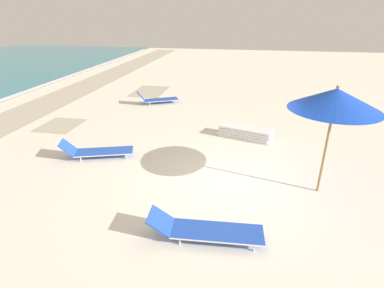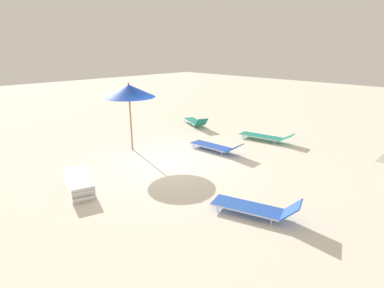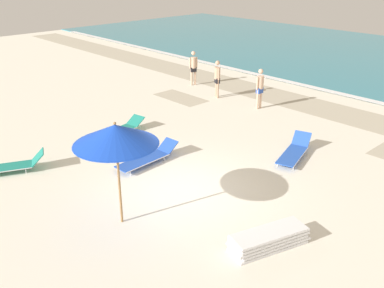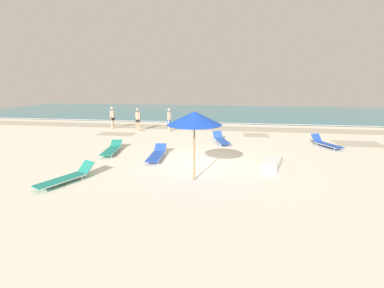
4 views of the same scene
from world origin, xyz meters
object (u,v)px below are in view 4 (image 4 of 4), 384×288
sun_lounger_near_water_right (66,177)px  beachgoer_strolling_adult (112,116)px  sun_lounger_under_umbrella (112,149)px  beachgoer_wading_adult (169,118)px  beach_umbrella (194,118)px  sun_lounger_mid_beach_solo (326,143)px  lounger_stack (272,164)px  beachgoer_shoreline_child (138,118)px  sun_lounger_near_water_left (157,154)px  sun_lounger_beside_umbrella (221,139)px

sun_lounger_near_water_right → beachgoer_strolling_adult: (-3.35, 10.95, 0.79)m
sun_lounger_under_umbrella → beachgoer_wading_adult: (1.59, 6.31, 0.80)m
beach_umbrella → sun_lounger_mid_beach_solo: size_ratio=1.33×
lounger_stack → beachgoer_shoreline_child: 11.53m
sun_lounger_under_umbrella → beachgoer_wading_adult: bearing=66.1°
sun_lounger_mid_beach_solo → beachgoer_shoreline_child: beachgoer_shoreline_child is taller
sun_lounger_near_water_left → beachgoer_wading_adult: size_ratio=1.30×
beach_umbrella → sun_lounger_under_umbrella: (-4.85, 3.18, -2.16)m
sun_lounger_near_water_left → beachgoer_strolling_adult: beachgoer_strolling_adult is taller
sun_lounger_under_umbrella → sun_lounger_near_water_right: sun_lounger_near_water_right is taller
sun_lounger_beside_umbrella → sun_lounger_mid_beach_solo: (6.01, -0.13, 0.01)m
lounger_stack → beachgoer_wading_adult: size_ratio=1.15×
sun_lounger_mid_beach_solo → lounger_stack: bearing=-156.6°
beachgoer_strolling_adult → beachgoer_wading_adult: bearing=104.8°
sun_lounger_near_water_left → beachgoer_shoreline_child: 7.63m
sun_lounger_near_water_left → beachgoer_strolling_adult: size_ratio=1.30×
sun_lounger_mid_beach_solo → beachgoer_wading_adult: size_ratio=1.14×
lounger_stack → beachgoer_wading_adult: beachgoer_wading_adult is taller
beachgoer_wading_adult → sun_lounger_near_water_left: bearing=9.4°
sun_lounger_near_water_right → sun_lounger_mid_beach_solo: size_ratio=1.10×
sun_lounger_under_umbrella → beachgoer_strolling_adult: beachgoer_strolling_adult is taller
sun_lounger_near_water_left → beach_umbrella: bearing=-52.5°
beach_umbrella → sun_lounger_near_water_right: 5.21m
beach_umbrella → sun_lounger_near_water_right: size_ratio=1.20×
sun_lounger_under_umbrella → beachgoer_strolling_adult: bearing=105.1°
sun_lounger_under_umbrella → beachgoer_shoreline_child: (-0.79, 6.13, 0.80)m
sun_lounger_mid_beach_solo → beach_umbrella: bearing=-164.2°
beach_umbrella → sun_lounger_near_water_left: bearing=131.1°
lounger_stack → beach_umbrella: bearing=-132.1°
lounger_stack → sun_lounger_mid_beach_solo: size_ratio=1.01×
beachgoer_shoreline_child → beachgoer_strolling_adult: size_ratio=1.00×
lounger_stack → beachgoer_wading_adult: bearing=147.2°
beachgoer_strolling_adult → beach_umbrella: bearing=59.5°
sun_lounger_beside_umbrella → sun_lounger_mid_beach_solo: 6.01m
lounger_stack → beachgoer_shoreline_child: bearing=156.8°
sun_lounger_near_water_left → lounger_stack: bearing=-10.6°
beach_umbrella → lounger_stack: 4.25m
lounger_stack → sun_lounger_near_water_right: 8.29m
sun_lounger_beside_umbrella → sun_lounger_near_water_left: size_ratio=0.96×
beach_umbrella → beachgoer_wading_adult: beach_umbrella is taller
beach_umbrella → sun_lounger_beside_umbrella: (0.75, 6.34, -2.14)m
beachgoer_wading_adult → beach_umbrella: bearing=19.8°
beach_umbrella → sun_lounger_beside_umbrella: 6.73m
beachgoer_wading_adult → beachgoer_strolling_adult: same height
beachgoer_shoreline_child → sun_lounger_near_water_right: bearing=-58.4°
sun_lounger_under_umbrella → beachgoer_strolling_adult: size_ratio=1.37×
sun_lounger_under_umbrella → sun_lounger_mid_beach_solo: size_ratio=1.20×
lounger_stack → sun_lounger_near_water_right: bearing=-142.9°
beach_umbrella → sun_lounger_mid_beach_solo: beach_umbrella is taller
sun_lounger_near_water_right → beachgoer_strolling_adult: size_ratio=1.26×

